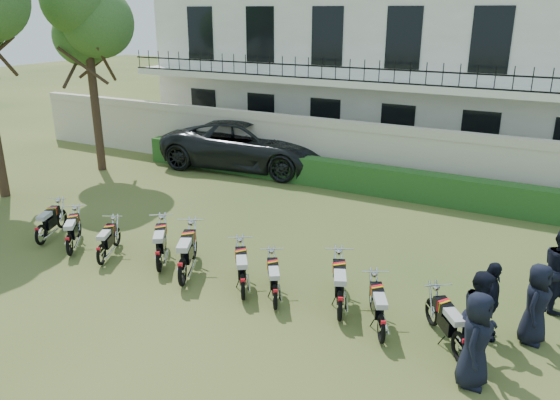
{
  "coord_description": "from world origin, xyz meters",
  "views": [
    {
      "loc": [
        7.26,
        -10.21,
        6.07
      ],
      "look_at": [
        0.92,
        1.61,
        1.38
      ],
      "focal_mm": 35.0,
      "sensor_mm": 36.0,
      "label": 1
    }
  ],
  "objects_px": {
    "motorcycle_5": "(243,281)",
    "officer_2": "(490,301)",
    "motorcycle_2": "(101,250)",
    "officer_1": "(480,315)",
    "motorcycle_3": "(158,254)",
    "motorcycle_7": "(340,299)",
    "suv": "(249,144)",
    "motorcycle_9": "(460,340)",
    "officer_0": "(476,340)",
    "motorcycle_1": "(69,240)",
    "motorcycle_4": "(182,266)",
    "officer_3": "(536,304)",
    "motorcycle_0": "(40,230)",
    "motorcycle_8": "(382,322)",
    "motorcycle_6": "(275,291)",
    "tree_west_near": "(86,15)"
  },
  "relations": [
    {
      "from": "tree_west_near",
      "to": "motorcycle_2",
      "type": "xyz_separation_m",
      "value": [
        6.44,
        -6.4,
        -5.46
      ]
    },
    {
      "from": "motorcycle_1",
      "to": "motorcycle_8",
      "type": "bearing_deg",
      "value": -37.51
    },
    {
      "from": "motorcycle_7",
      "to": "suv",
      "type": "relative_size",
      "value": 0.27
    },
    {
      "from": "motorcycle_1",
      "to": "motorcycle_9",
      "type": "height_order",
      "value": "motorcycle_1"
    },
    {
      "from": "tree_west_near",
      "to": "motorcycle_3",
      "type": "height_order",
      "value": "tree_west_near"
    },
    {
      "from": "tree_west_near",
      "to": "motorcycle_0",
      "type": "height_order",
      "value": "tree_west_near"
    },
    {
      "from": "motorcycle_9",
      "to": "officer_2",
      "type": "relative_size",
      "value": 0.94
    },
    {
      "from": "motorcycle_9",
      "to": "officer_0",
      "type": "xyz_separation_m",
      "value": [
        0.31,
        -0.51,
        0.41
      ]
    },
    {
      "from": "tree_west_near",
      "to": "motorcycle_5",
      "type": "relative_size",
      "value": 4.98
    },
    {
      "from": "motorcycle_9",
      "to": "suv",
      "type": "relative_size",
      "value": 0.22
    },
    {
      "from": "tree_west_near",
      "to": "motorcycle_1",
      "type": "xyz_separation_m",
      "value": [
        5.31,
        -6.39,
        -5.43
      ]
    },
    {
      "from": "motorcycle_1",
      "to": "motorcycle_9",
      "type": "xyz_separation_m",
      "value": [
        9.79,
        0.13,
        -0.0
      ]
    },
    {
      "from": "motorcycle_0",
      "to": "motorcycle_5",
      "type": "relative_size",
      "value": 1.05
    },
    {
      "from": "motorcycle_7",
      "to": "officer_1",
      "type": "height_order",
      "value": "officer_1"
    },
    {
      "from": "motorcycle_4",
      "to": "officer_2",
      "type": "distance_m",
      "value": 6.61
    },
    {
      "from": "motorcycle_6",
      "to": "suv",
      "type": "relative_size",
      "value": 0.22
    },
    {
      "from": "motorcycle_1",
      "to": "motorcycle_9",
      "type": "distance_m",
      "value": 9.79
    },
    {
      "from": "motorcycle_2",
      "to": "officer_2",
      "type": "bearing_deg",
      "value": -18.15
    },
    {
      "from": "motorcycle_5",
      "to": "officer_2",
      "type": "height_order",
      "value": "officer_2"
    },
    {
      "from": "motorcycle_4",
      "to": "motorcycle_5",
      "type": "xyz_separation_m",
      "value": [
        1.56,
        0.12,
        -0.06
      ]
    },
    {
      "from": "officer_0",
      "to": "officer_2",
      "type": "bearing_deg",
      "value": 1.62
    },
    {
      "from": "motorcycle_0",
      "to": "motorcycle_5",
      "type": "distance_m",
      "value": 6.39
    },
    {
      "from": "motorcycle_5",
      "to": "motorcycle_8",
      "type": "relative_size",
      "value": 0.97
    },
    {
      "from": "officer_2",
      "to": "motorcycle_6",
      "type": "bearing_deg",
      "value": 96.96
    },
    {
      "from": "motorcycle_4",
      "to": "motorcycle_7",
      "type": "bearing_deg",
      "value": -21.77
    },
    {
      "from": "motorcycle_8",
      "to": "suv",
      "type": "relative_size",
      "value": 0.24
    },
    {
      "from": "officer_3",
      "to": "motorcycle_5",
      "type": "bearing_deg",
      "value": 112.27
    },
    {
      "from": "motorcycle_6",
      "to": "suv",
      "type": "xyz_separation_m",
      "value": [
        -6.25,
        9.29,
        0.53
      ]
    },
    {
      "from": "motorcycle_2",
      "to": "officer_0",
      "type": "distance_m",
      "value": 8.99
    },
    {
      "from": "motorcycle_3",
      "to": "suv",
      "type": "distance_m",
      "value": 9.56
    },
    {
      "from": "motorcycle_6",
      "to": "motorcycle_1",
      "type": "bearing_deg",
      "value": 149.19
    },
    {
      "from": "motorcycle_4",
      "to": "officer_2",
      "type": "height_order",
      "value": "officer_2"
    },
    {
      "from": "motorcycle_5",
      "to": "officer_1",
      "type": "relative_size",
      "value": 0.92
    },
    {
      "from": "motorcycle_0",
      "to": "motorcycle_7",
      "type": "height_order",
      "value": "motorcycle_7"
    },
    {
      "from": "officer_3",
      "to": "officer_2",
      "type": "bearing_deg",
      "value": 119.42
    },
    {
      "from": "motorcycle_2",
      "to": "officer_1",
      "type": "height_order",
      "value": "officer_1"
    },
    {
      "from": "motorcycle_1",
      "to": "motorcycle_4",
      "type": "height_order",
      "value": "motorcycle_4"
    },
    {
      "from": "motorcycle_7",
      "to": "officer_3",
      "type": "height_order",
      "value": "officer_3"
    },
    {
      "from": "motorcycle_2",
      "to": "motorcycle_3",
      "type": "xyz_separation_m",
      "value": [
        1.52,
        0.38,
        0.06
      ]
    },
    {
      "from": "motorcycle_8",
      "to": "motorcycle_9",
      "type": "xyz_separation_m",
      "value": [
        1.43,
        0.08,
        0.01
      ]
    },
    {
      "from": "motorcycle_7",
      "to": "motorcycle_5",
      "type": "bearing_deg",
      "value": 161.5
    },
    {
      "from": "suv",
      "to": "officer_3",
      "type": "height_order",
      "value": "suv"
    },
    {
      "from": "motorcycle_2",
      "to": "motorcycle_1",
      "type": "bearing_deg",
      "value": 153.72
    },
    {
      "from": "motorcycle_8",
      "to": "officer_3",
      "type": "xyz_separation_m",
      "value": [
        2.53,
        1.44,
        0.36
      ]
    },
    {
      "from": "motorcycle_9",
      "to": "motorcycle_4",
      "type": "bearing_deg",
      "value": 144.33
    },
    {
      "from": "motorcycle_8",
      "to": "officer_0",
      "type": "distance_m",
      "value": 1.84
    },
    {
      "from": "suv",
      "to": "motorcycle_4",
      "type": "bearing_deg",
      "value": -164.04
    },
    {
      "from": "motorcycle_0",
      "to": "motorcycle_6",
      "type": "xyz_separation_m",
      "value": [
        7.2,
        0.04,
        -0.01
      ]
    },
    {
      "from": "officer_2",
      "to": "officer_3",
      "type": "relative_size",
      "value": 0.99
    },
    {
      "from": "motorcycle_9",
      "to": "motorcycle_2",
      "type": "bearing_deg",
      "value": 144.7
    }
  ]
}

